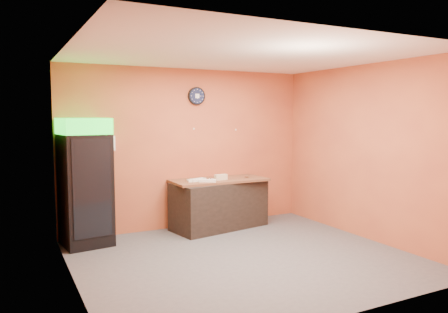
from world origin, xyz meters
TOP-DOWN VIEW (x-y plane):
  - floor at (0.00, 0.00)m, footprint 4.50×4.50m
  - back_wall at (0.00, 2.00)m, footprint 4.50×0.02m
  - left_wall at (-2.25, 0.00)m, footprint 0.02×4.00m
  - right_wall at (2.25, 0.00)m, footprint 0.02×4.00m
  - ceiling at (0.00, 0.00)m, footprint 4.50×4.00m
  - beverage_cooler at (-1.86, 1.61)m, footprint 0.76×0.77m
  - prep_counter at (0.42, 1.63)m, footprint 1.77×1.02m
  - wall_clock at (0.15, 1.97)m, footprint 0.31×0.06m
  - wall_phone at (-1.38, 1.95)m, footprint 0.13×0.11m
  - butcher_paper at (0.42, 1.63)m, footprint 1.69×0.75m
  - sub_roll_stack at (0.40, 1.51)m, footprint 0.24×0.11m
  - wrapped_sandwich_left at (-0.08, 1.55)m, footprint 0.25×0.11m
  - wrapped_sandwich_mid at (0.10, 1.42)m, footprint 0.30×0.24m
  - wrapped_sandwich_right at (-0.01, 1.59)m, footprint 0.32×0.20m
  - kitchen_tool at (0.34, 1.63)m, footprint 0.06×0.06m

SIDE VIEW (x-z plane):
  - floor at x=0.00m, z-range 0.00..0.00m
  - prep_counter at x=0.42m, z-range 0.00..0.83m
  - butcher_paper at x=0.42m, z-range 0.83..0.87m
  - wrapped_sandwich_left at x=-0.08m, z-range 0.87..0.91m
  - wrapped_sandwich_mid at x=0.10m, z-range 0.87..0.91m
  - wrapped_sandwich_right at x=-0.01m, z-range 0.87..0.91m
  - kitchen_tool at x=0.34m, z-range 0.87..0.93m
  - sub_roll_stack at x=0.40m, z-range 0.87..0.97m
  - beverage_cooler at x=-1.86m, z-range -0.02..1.93m
  - back_wall at x=0.00m, z-range 0.00..2.80m
  - left_wall at x=-2.25m, z-range 0.00..2.80m
  - right_wall at x=2.25m, z-range 0.00..2.80m
  - wall_phone at x=-1.38m, z-range 1.42..1.66m
  - wall_clock at x=0.15m, z-range 2.17..2.48m
  - ceiling at x=0.00m, z-range 2.79..2.81m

